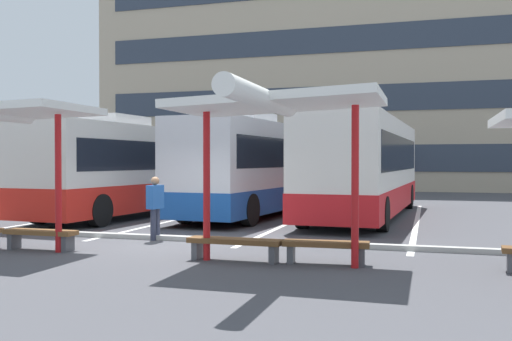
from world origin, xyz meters
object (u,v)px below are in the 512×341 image
(waiting_shelter_2, at_px, (275,106))
(waiting_passenger_1, at_px, (155,204))
(coach_bus_0, at_px, (138,171))
(bench_2, at_px, (41,235))
(bench_4, at_px, (326,247))
(bench_3, at_px, (235,244))
(coach_bus_1, at_px, (261,169))
(coach_bus_2, at_px, (365,168))

(waiting_shelter_2, height_order, waiting_passenger_1, waiting_shelter_2)
(coach_bus_0, bearing_deg, bench_2, -76.30)
(bench_4, relative_size, waiting_passenger_1, 1.05)
(bench_3, distance_m, waiting_passenger_1, 3.74)
(coach_bus_1, distance_m, bench_3, 10.04)
(coach_bus_2, bearing_deg, bench_4, -88.40)
(waiting_shelter_2, bearing_deg, coach_bus_0, 131.05)
(waiting_shelter_2, bearing_deg, coach_bus_1, 107.60)
(coach_bus_0, relative_size, bench_4, 6.64)
(coach_bus_2, height_order, bench_2, coach_bus_2)
(waiting_shelter_2, bearing_deg, bench_4, 26.21)
(bench_2, distance_m, bench_3, 4.61)
(coach_bus_0, bearing_deg, bench_3, -51.54)
(waiting_shelter_2, xyz_separation_m, bench_3, (-0.90, 0.30, -2.67))
(bench_2, bearing_deg, coach_bus_1, 76.30)
(coach_bus_2, bearing_deg, waiting_passenger_1, -120.24)
(coach_bus_0, xyz_separation_m, bench_3, (6.61, -8.32, -1.28))
(coach_bus_0, height_order, coach_bus_2, coach_bus_2)
(bench_4, bearing_deg, coach_bus_0, 135.79)
(waiting_passenger_1, bearing_deg, waiting_shelter_2, -34.42)
(coach_bus_1, distance_m, bench_4, 10.46)
(waiting_shelter_2, xyz_separation_m, bench_4, (0.90, 0.44, -2.68))
(bench_2, bearing_deg, waiting_passenger_1, 52.15)
(bench_4, bearing_deg, coach_bus_2, 91.60)
(waiting_shelter_2, distance_m, waiting_passenger_1, 5.06)
(coach_bus_1, relative_size, waiting_passenger_1, 6.81)
(coach_bus_2, distance_m, bench_4, 9.84)
(waiting_shelter_2, relative_size, bench_3, 2.26)
(bench_3, xyz_separation_m, waiting_passenger_1, (-2.89, 2.30, 0.57))
(waiting_passenger_1, bearing_deg, bench_2, -127.85)
(coach_bus_1, xyz_separation_m, coach_bus_2, (3.80, 0.20, 0.03))
(coach_bus_0, distance_m, bench_3, 10.71)
(bench_4, height_order, waiting_passenger_1, waiting_passenger_1)
(bench_3, bearing_deg, waiting_shelter_2, -18.58)
(coach_bus_0, xyz_separation_m, coach_bus_1, (4.34, 1.36, 0.07))
(bench_2, bearing_deg, bench_4, 0.43)
(coach_bus_1, bearing_deg, coach_bus_2, 2.97)
(coach_bus_2, distance_m, bench_3, 10.09)
(coach_bus_0, bearing_deg, coach_bus_1, 17.37)
(coach_bus_2, distance_m, bench_2, 11.63)
(bench_3, height_order, waiting_passenger_1, waiting_passenger_1)
(coach_bus_2, xyz_separation_m, waiting_shelter_2, (-0.63, -10.18, 1.29))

